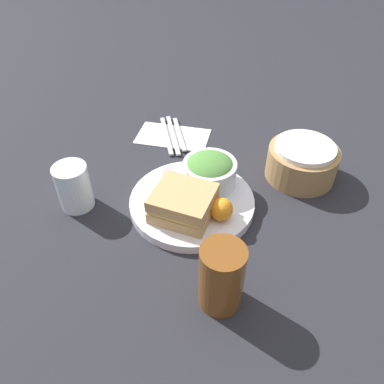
% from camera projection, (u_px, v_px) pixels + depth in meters
% --- Properties ---
extents(ground_plane, '(4.00, 4.00, 0.00)m').
position_uv_depth(ground_plane, '(192.00, 206.00, 0.83)').
color(ground_plane, '#232328').
extents(plate, '(0.27, 0.27, 0.02)m').
position_uv_depth(plate, '(192.00, 202.00, 0.83)').
color(plate, silver).
rests_on(plate, ground_plane).
extents(sandwich, '(0.13, 0.14, 0.06)m').
position_uv_depth(sandwich, '(183.00, 203.00, 0.77)').
color(sandwich, tan).
rests_on(sandwich, plate).
extents(salad_bowl, '(0.12, 0.12, 0.07)m').
position_uv_depth(salad_bowl, '(210.00, 171.00, 0.83)').
color(salad_bowl, white).
rests_on(salad_bowl, plate).
extents(dressing_cup, '(0.06, 0.06, 0.04)m').
position_uv_depth(dressing_cup, '(175.00, 178.00, 0.84)').
color(dressing_cup, '#99999E').
rests_on(dressing_cup, plate).
extents(orange_wedge, '(0.05, 0.05, 0.05)m').
position_uv_depth(orange_wedge, '(221.00, 209.00, 0.76)').
color(orange_wedge, orange).
rests_on(orange_wedge, plate).
extents(drink_glass, '(0.08, 0.08, 0.13)m').
position_uv_depth(drink_glass, '(221.00, 277.00, 0.61)').
color(drink_glass, brown).
rests_on(drink_glass, ground_plane).
extents(bread_basket, '(0.16, 0.16, 0.09)m').
position_uv_depth(bread_basket, '(302.00, 162.00, 0.88)').
color(bread_basket, '#997547').
rests_on(bread_basket, ground_plane).
extents(napkin, '(0.11, 0.20, 0.00)m').
position_uv_depth(napkin, '(173.00, 136.00, 1.04)').
color(napkin, white).
rests_on(napkin, ground_plane).
extents(fork, '(0.17, 0.08, 0.01)m').
position_uv_depth(fork, '(166.00, 135.00, 1.03)').
color(fork, '#B2B2B7').
rests_on(fork, napkin).
extents(knife, '(0.18, 0.09, 0.01)m').
position_uv_depth(knife, '(173.00, 135.00, 1.04)').
color(knife, '#B2B2B7').
rests_on(knife, napkin).
extents(spoon, '(0.16, 0.08, 0.01)m').
position_uv_depth(spoon, '(179.00, 134.00, 1.04)').
color(spoon, '#B2B2B7').
rests_on(spoon, napkin).
extents(water_glass, '(0.07, 0.07, 0.10)m').
position_uv_depth(water_glass, '(74.00, 187.00, 0.80)').
color(water_glass, silver).
rests_on(water_glass, ground_plane).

